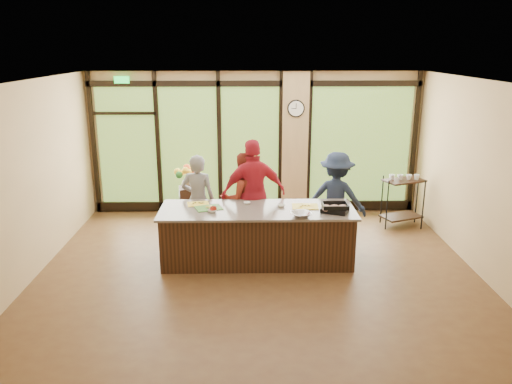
{
  "coord_description": "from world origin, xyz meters",
  "views": [
    {
      "loc": [
        -0.15,
        -7.47,
        3.49
      ],
      "look_at": [
        -0.02,
        0.4,
        1.18
      ],
      "focal_mm": 35.0,
      "sensor_mm": 36.0,
      "label": 1
    }
  ],
  "objects_px": {
    "cook_left": "(198,200)",
    "flower_stand": "(189,205)",
    "island_base": "(257,236)",
    "roasting_pan": "(335,210)",
    "cook_right": "(336,198)",
    "bar_cart": "(403,195)"
  },
  "relations": [
    {
      "from": "flower_stand",
      "to": "bar_cart",
      "type": "height_order",
      "value": "bar_cart"
    },
    {
      "from": "flower_stand",
      "to": "bar_cart",
      "type": "relative_size",
      "value": 0.71
    },
    {
      "from": "cook_left",
      "to": "flower_stand",
      "type": "distance_m",
      "value": 1.23
    },
    {
      "from": "cook_right",
      "to": "flower_stand",
      "type": "xyz_separation_m",
      "value": [
        -2.8,
        1.06,
        -0.47
      ]
    },
    {
      "from": "island_base",
      "to": "roasting_pan",
      "type": "relative_size",
      "value": 7.59
    },
    {
      "from": "cook_left",
      "to": "roasting_pan",
      "type": "distance_m",
      "value": 2.5
    },
    {
      "from": "cook_right",
      "to": "bar_cart",
      "type": "relative_size",
      "value": 1.58
    },
    {
      "from": "flower_stand",
      "to": "roasting_pan",
      "type": "bearing_deg",
      "value": -49.77
    },
    {
      "from": "roasting_pan",
      "to": "bar_cart",
      "type": "bearing_deg",
      "value": 71.86
    },
    {
      "from": "cook_right",
      "to": "bar_cart",
      "type": "bearing_deg",
      "value": -131.1
    },
    {
      "from": "cook_right",
      "to": "bar_cart",
      "type": "height_order",
      "value": "cook_right"
    },
    {
      "from": "roasting_pan",
      "to": "island_base",
      "type": "bearing_deg",
      "value": -163.65
    },
    {
      "from": "roasting_pan",
      "to": "flower_stand",
      "type": "xyz_separation_m",
      "value": [
        -2.6,
        2.08,
        -0.58
      ]
    },
    {
      "from": "cook_left",
      "to": "bar_cart",
      "type": "height_order",
      "value": "cook_left"
    },
    {
      "from": "island_base",
      "to": "roasting_pan",
      "type": "distance_m",
      "value": 1.36
    },
    {
      "from": "cook_left",
      "to": "flower_stand",
      "type": "bearing_deg",
      "value": -67.99
    },
    {
      "from": "cook_left",
      "to": "bar_cart",
      "type": "distance_m",
      "value": 4.07
    },
    {
      "from": "cook_right",
      "to": "flower_stand",
      "type": "height_order",
      "value": "cook_right"
    },
    {
      "from": "cook_left",
      "to": "flower_stand",
      "type": "xyz_separation_m",
      "value": [
        -0.3,
        1.11,
        -0.45
      ]
    },
    {
      "from": "cook_left",
      "to": "cook_right",
      "type": "distance_m",
      "value": 2.5
    },
    {
      "from": "roasting_pan",
      "to": "bar_cart",
      "type": "relative_size",
      "value": 0.38
    },
    {
      "from": "island_base",
      "to": "flower_stand",
      "type": "distance_m",
      "value": 2.34
    }
  ]
}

